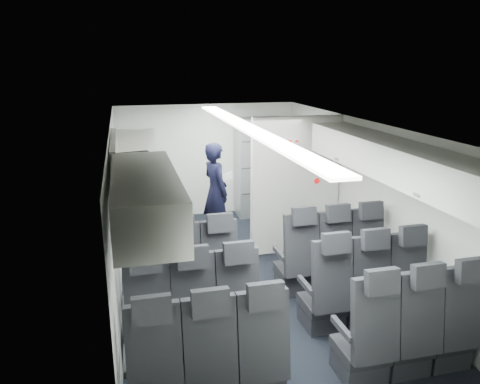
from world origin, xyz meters
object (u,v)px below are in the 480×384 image
seat_row_rear (313,351)px  flight_attendant (216,192)px  galley_unit (258,167)px  boarding_door (121,192)px  seat_row_mid (281,303)px  carry_on_bag (135,163)px  seat_row_front (258,268)px

seat_row_rear → flight_attendant: flight_attendant is taller
galley_unit → boarding_door: size_ratio=1.02×
seat_row_mid → seat_row_rear: size_ratio=1.00×
boarding_door → carry_on_bag: size_ratio=5.11×
seat_row_front → galley_unit: (0.95, 3.25, 0.55)m
carry_on_bag → boarding_door: bearing=82.6°
seat_row_front → seat_row_mid: size_ratio=1.00×
seat_row_rear → galley_unit: (0.95, 5.05, 0.55)m
galley_unit → carry_on_bag: carry_on_bag is taller
seat_row_rear → flight_attendant: 3.99m
galley_unit → seat_row_mid: bearing=-102.9°
seat_row_front → boarding_door: bearing=128.2°
seat_row_rear → seat_row_front: bearing=90.0°
seat_row_mid → galley_unit: galley_unit is taller
boarding_door → carry_on_bag: carry_on_bag is taller
seat_row_rear → galley_unit: galley_unit is taller
flight_attendant → carry_on_bag: size_ratio=4.55×
galley_unit → flight_attendant: (-1.06, -1.08, -0.12)m
galley_unit → seat_row_rear: bearing=-100.6°
seat_row_front → boarding_door: 2.71m
seat_row_rear → carry_on_bag: 2.81m
seat_row_mid → carry_on_bag: size_ratio=9.15×
flight_attendant → seat_row_mid: bearing=165.6°
boarding_door → flight_attendant: size_ratio=1.12×
boarding_door → flight_attendant: (1.53, 0.08, -0.13)m
galley_unit → carry_on_bag: bearing=-127.7°
boarding_door → seat_row_rear: bearing=-67.1°
seat_row_front → boarding_door: boarding_door is taller
seat_row_mid → boarding_door: boarding_door is taller
seat_row_front → flight_attendant: flight_attendant is taller
seat_row_rear → boarding_door: 4.25m
seat_row_front → boarding_door: size_ratio=1.79×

